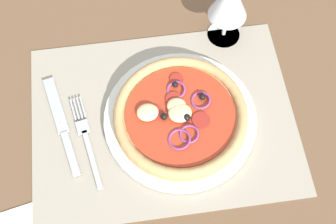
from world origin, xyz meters
The scene contains 7 objects.
ground_plane centered at (0.00, 0.00, -1.20)cm, with size 190.00×140.00×2.40cm, color brown.
placemat centered at (0.00, 0.00, 0.20)cm, with size 46.74×35.43×0.40cm, color #A39984.
plate centered at (2.94, -0.93, 0.92)cm, with size 27.08×27.08×1.05cm, color silver.
pizza centered at (2.90, -0.90, 2.54)cm, with size 23.53×23.53×2.63cm.
fork centered at (-13.89, -1.85, 0.62)cm, with size 4.85×17.96×0.44cm.
knife centered at (-18.01, 1.14, 0.65)cm, with size 6.09×19.86×0.62cm.
wine_glass centered at (14.18, 16.49, 10.06)cm, with size 7.20×7.20×14.90cm.
Camera 1 is at (-3.92, -34.57, 73.95)cm, focal length 48.70 mm.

